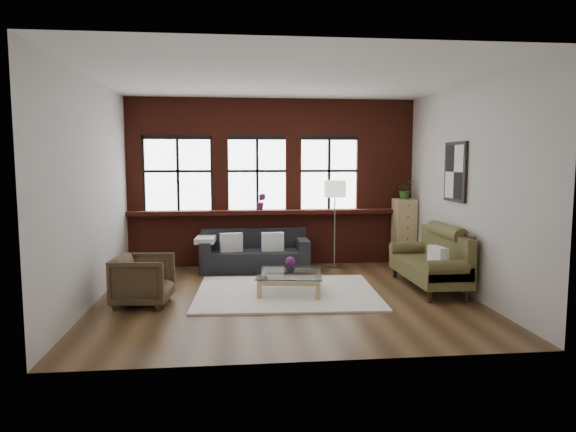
{
  "coord_description": "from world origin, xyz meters",
  "views": [
    {
      "loc": [
        -0.76,
        -7.46,
        2.04
      ],
      "look_at": [
        0.1,
        0.6,
        1.15
      ],
      "focal_mm": 32.0,
      "sensor_mm": 36.0,
      "label": 1
    }
  ],
  "objects": [
    {
      "name": "wall_front",
      "position": [
        0.0,
        -2.5,
        1.6
      ],
      "size": [
        5.5,
        0.0,
        5.5
      ],
      "primitive_type": "plane",
      "rotation": [
        -1.57,
        0.0,
        0.0
      ],
      "color": "beige",
      "rests_on": "ground"
    },
    {
      "name": "sill_ledge",
      "position": [
        0.0,
        2.35,
        1.04
      ],
      "size": [
        5.5,
        0.3,
        0.08
      ],
      "primitive_type": "cube",
      "color": "#5A2015",
      "rests_on": "brick_backwall"
    },
    {
      "name": "shag_rug",
      "position": [
        0.04,
        0.19,
        0.01
      ],
      "size": [
        2.85,
        2.29,
        0.03
      ],
      "primitive_type": "cube",
      "rotation": [
        0.0,
        0.0,
        -0.05
      ],
      "color": "white",
      "rests_on": "floor"
    },
    {
      "name": "pillow_b",
      "position": [
        -0.05,
        1.8,
        0.55
      ],
      "size": [
        0.41,
        0.16,
        0.34
      ],
      "primitive_type": "cube",
      "rotation": [
        0.0,
        0.0,
        0.04
      ],
      "color": "silver",
      "rests_on": "dark_sofa"
    },
    {
      "name": "dark_sofa",
      "position": [
        -0.38,
        1.9,
        0.36
      ],
      "size": [
        1.98,
        0.8,
        0.72
      ],
      "primitive_type": null,
      "color": "black",
      "rests_on": "floor"
    },
    {
      "name": "vase",
      "position": [
        0.09,
        0.21,
        0.39
      ],
      "size": [
        0.15,
        0.15,
        0.14
      ],
      "primitive_type": "imported",
      "rotation": [
        0.0,
        0.0,
        0.13
      ],
      "color": "#B2B2B2",
      "rests_on": "coffee_table"
    },
    {
      "name": "armchair",
      "position": [
        -2.04,
        -0.21,
        0.35
      ],
      "size": [
        0.85,
        0.83,
        0.71
      ],
      "primitive_type": "imported",
      "rotation": [
        0.0,
        0.0,
        1.47
      ],
      "color": "#413220",
      "rests_on": "floor"
    },
    {
      "name": "brick_backwall",
      "position": [
        0.0,
        2.44,
        1.6
      ],
      "size": [
        5.5,
        0.12,
        3.2
      ],
      "primitive_type": null,
      "color": "#5A2015",
      "rests_on": "floor"
    },
    {
      "name": "floor_lamp",
      "position": [
        1.12,
        1.9,
        0.9
      ],
      "size": [
        0.4,
        0.4,
        1.81
      ],
      "primitive_type": null,
      "color": "#A5A5A8",
      "rests_on": "floor"
    },
    {
      "name": "ceiling",
      "position": [
        0.0,
        0.0,
        3.2
      ],
      "size": [
        5.5,
        5.5,
        0.0
      ],
      "primitive_type": "plane",
      "rotation": [
        3.14,
        0.0,
        0.0
      ],
      "color": "white",
      "rests_on": "ground"
    },
    {
      "name": "coffee_table",
      "position": [
        0.09,
        0.21,
        0.15
      ],
      "size": [
        1.12,
        1.12,
        0.33
      ],
      "primitive_type": null,
      "rotation": [
        0.0,
        0.0,
        -0.17
      ],
      "color": "tan",
      "rests_on": "shag_rug"
    },
    {
      "name": "flowers",
      "position": [
        0.09,
        0.21,
        0.49
      ],
      "size": [
        0.15,
        0.15,
        0.15
      ],
      "primitive_type": "sphere",
      "color": "#662366",
      "rests_on": "vase"
    },
    {
      "name": "sill_plant",
      "position": [
        -0.23,
        2.32,
        1.24
      ],
      "size": [
        0.22,
        0.2,
        0.32
      ],
      "primitive_type": "imported",
      "rotation": [
        0.0,
        0.0,
        -0.34
      ],
      "color": "#662366",
      "rests_on": "sill_ledge"
    },
    {
      "name": "wall_back",
      "position": [
        0.0,
        2.5,
        1.6
      ],
      "size": [
        5.5,
        0.0,
        5.5
      ],
      "primitive_type": "plane",
      "rotation": [
        1.57,
        0.0,
        0.0
      ],
      "color": "beige",
      "rests_on": "ground"
    },
    {
      "name": "pillow_settee",
      "position": [
        2.22,
        -0.31,
        0.6
      ],
      "size": [
        0.19,
        0.39,
        0.34
      ],
      "primitive_type": "cube",
      "rotation": [
        0.0,
        0.0,
        0.13
      ],
      "color": "silver",
      "rests_on": "vintage_settee"
    },
    {
      "name": "window_left",
      "position": [
        -1.8,
        2.45,
        1.75
      ],
      "size": [
        1.38,
        0.1,
        1.5
      ],
      "primitive_type": null,
      "color": "black",
      "rests_on": "brick_backwall"
    },
    {
      "name": "window_mid",
      "position": [
        -0.3,
        2.45,
        1.75
      ],
      "size": [
        1.38,
        0.1,
        1.5
      ],
      "primitive_type": null,
      "color": "black",
      "rests_on": "brick_backwall"
    },
    {
      "name": "window_right",
      "position": [
        1.1,
        2.45,
        1.75
      ],
      "size": [
        1.38,
        0.1,
        1.5
      ],
      "primitive_type": null,
      "color": "black",
      "rests_on": "brick_backwall"
    },
    {
      "name": "wall_poster",
      "position": [
        2.72,
        0.3,
        1.85
      ],
      "size": [
        0.05,
        0.74,
        0.94
      ],
      "primitive_type": null,
      "color": "black",
      "rests_on": "wall_right"
    },
    {
      "name": "wall_left",
      "position": [
        -2.75,
        0.0,
        1.6
      ],
      "size": [
        0.0,
        5.0,
        5.0
      ],
      "primitive_type": "plane",
      "rotation": [
        1.57,
        0.0,
        1.57
      ],
      "color": "beige",
      "rests_on": "ground"
    },
    {
      "name": "wall_right",
      "position": [
        2.75,
        0.0,
        1.6
      ],
      "size": [
        0.0,
        5.0,
        5.0
      ],
      "primitive_type": "plane",
      "rotation": [
        1.57,
        0.0,
        -1.57
      ],
      "color": "beige",
      "rests_on": "ground"
    },
    {
      "name": "vintage_settee",
      "position": [
        2.3,
        0.25,
        0.49
      ],
      "size": [
        0.82,
        1.85,
        0.98
      ],
      "primitive_type": null,
      "color": "brown",
      "rests_on": "floor"
    },
    {
      "name": "potted_plant_top",
      "position": [
        2.53,
        2.11,
        1.47
      ],
      "size": [
        0.38,
        0.34,
        0.37
      ],
      "primitive_type": "imported",
      "rotation": [
        0.0,
        0.0,
        0.2
      ],
      "color": "#2D5923",
      "rests_on": "drawer_chest"
    },
    {
      "name": "pillow_a",
      "position": [
        -0.81,
        1.8,
        0.55
      ],
      "size": [
        0.42,
        0.22,
        0.34
      ],
      "primitive_type": "cube",
      "rotation": [
        0.0,
        0.0,
        0.2
      ],
      "color": "silver",
      "rests_on": "dark_sofa"
    },
    {
      "name": "drawer_chest",
      "position": [
        2.53,
        2.11,
        0.64
      ],
      "size": [
        0.4,
        0.4,
        1.29
      ],
      "primitive_type": "cube",
      "color": "tan",
      "rests_on": "floor"
    },
    {
      "name": "floor",
      "position": [
        0.0,
        0.0,
        0.0
      ],
      "size": [
        5.5,
        5.5,
        0.0
      ],
      "primitive_type": "plane",
      "color": "#462F19",
      "rests_on": "ground"
    }
  ]
}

